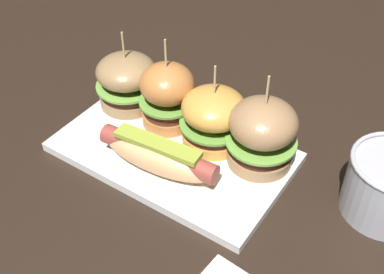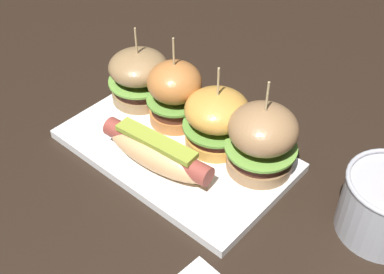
# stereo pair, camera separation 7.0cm
# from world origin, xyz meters

# --- Properties ---
(ground_plane) EXTENTS (3.00, 3.00, 0.00)m
(ground_plane) POSITION_xyz_m (0.00, 0.00, 0.00)
(ground_plane) COLOR black
(platter_main) EXTENTS (0.35, 0.20, 0.01)m
(platter_main) POSITION_xyz_m (0.00, 0.00, 0.01)
(platter_main) COLOR white
(platter_main) RESTS_ON ground
(hot_dog) EXTENTS (0.18, 0.07, 0.05)m
(hot_dog) POSITION_xyz_m (0.01, -0.05, 0.04)
(hot_dog) COLOR tan
(hot_dog) RESTS_ON platter_main
(slider_far_left) EXTENTS (0.10, 0.10, 0.13)m
(slider_far_left) POSITION_xyz_m (-0.13, 0.05, 0.06)
(slider_far_left) COLOR olive
(slider_far_left) RESTS_ON platter_main
(slider_center_left) EXTENTS (0.09, 0.09, 0.15)m
(slider_center_left) POSITION_xyz_m (-0.04, 0.05, 0.07)
(slider_center_left) COLOR #B66E36
(slider_center_left) RESTS_ON platter_main
(slider_center_right) EXTENTS (0.10, 0.10, 0.14)m
(slider_center_right) POSITION_xyz_m (0.04, 0.05, 0.06)
(slider_center_right) COLOR gold
(slider_center_right) RESTS_ON platter_main
(slider_far_right) EXTENTS (0.10, 0.10, 0.15)m
(slider_far_right) POSITION_xyz_m (0.12, 0.05, 0.07)
(slider_far_right) COLOR #99714A
(slider_far_right) RESTS_ON platter_main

